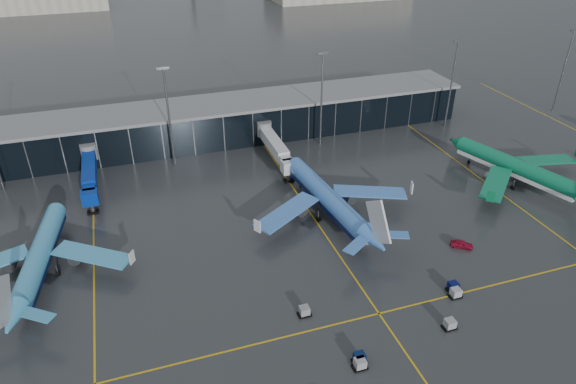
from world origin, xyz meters
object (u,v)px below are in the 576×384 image
object	(u,v)px
mobile_airstair	(364,236)
service_van_red	(462,244)
baggage_carts	(399,321)
airliner_klm_near	(327,186)
airliner_arkefly	(37,243)
airliner_aer_lingus	(518,158)

from	to	relation	value
mobile_airstair	service_van_red	xyz separation A→B (m)	(17.24, -8.38, -0.04)
baggage_carts	service_van_red	world-z (taller)	baggage_carts
airliner_klm_near	mobile_airstair	world-z (taller)	airliner_klm_near
airliner_arkefly	baggage_carts	bearing A→B (deg)	-22.59
baggage_carts	service_van_red	distance (m)	26.54
airliner_arkefly	mobile_airstair	world-z (taller)	airliner_arkefly
airliner_arkefly	mobile_airstair	bearing A→B (deg)	-1.09
airliner_arkefly	mobile_airstair	distance (m)	61.27
baggage_carts	service_van_red	bearing A→B (deg)	33.87
airliner_klm_near	baggage_carts	world-z (taller)	airliner_klm_near
airliner_aer_lingus	airliner_arkefly	bearing A→B (deg)	162.35
airliner_arkefly	airliner_klm_near	xyz separation A→B (m)	(56.79, 1.92, 0.50)
mobile_airstair	airliner_arkefly	bearing A→B (deg)	-169.84
baggage_carts	mobile_airstair	world-z (taller)	mobile_airstair
airliner_arkefly	mobile_airstair	size ratio (longest dim) A/B	10.61
mobile_airstair	baggage_carts	bearing A→B (deg)	-82.25
mobile_airstair	service_van_red	world-z (taller)	mobile_airstair
service_van_red	airliner_aer_lingus	bearing A→B (deg)	-20.15
airliner_aer_lingus	airliner_klm_near	bearing A→B (deg)	160.35
mobile_airstair	airliner_aer_lingus	bearing A→B (deg)	32.53
airliner_aer_lingus	baggage_carts	world-z (taller)	airliner_aer_lingus
airliner_arkefly	baggage_carts	size ratio (longest dim) A/B	1.37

